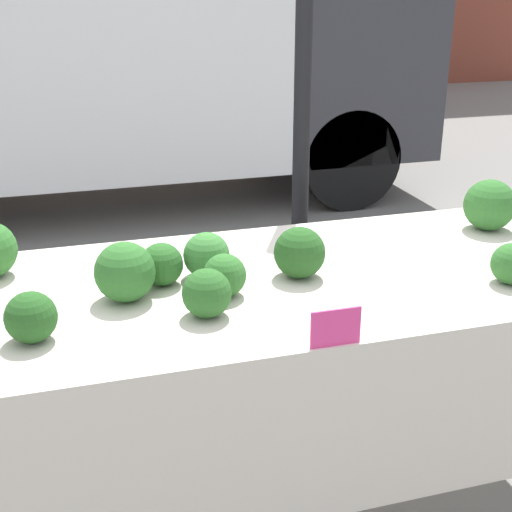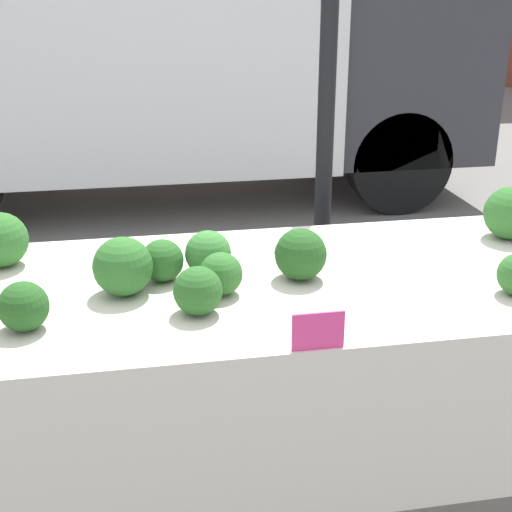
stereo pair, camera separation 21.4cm
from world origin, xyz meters
TOP-DOWN VIEW (x-y plane):
  - tent_pole at (0.43, 0.80)m, footprint 0.07×0.07m
  - parked_truck at (-0.17, 4.02)m, footprint 5.02×1.90m
  - market_table at (0.00, -0.07)m, footprint 2.34×0.92m
  - broccoli_head_1 at (-0.78, 0.26)m, footprint 0.18×0.18m
  - broccoli_head_2 at (-0.40, -0.03)m, footprint 0.17×0.17m
  - broccoli_head_3 at (0.14, -0.01)m, footprint 0.16×0.16m
  - broccoli_head_4 at (-0.12, -0.08)m, footprint 0.13×0.13m
  - broccoli_head_5 at (-0.20, -0.19)m, footprint 0.14×0.14m
  - broccoli_head_6 at (-0.14, 0.07)m, footprint 0.14×0.14m
  - broccoli_head_7 at (0.94, 0.21)m, footprint 0.19×0.19m
  - broccoli_head_8 at (-0.28, 0.05)m, footprint 0.13×0.13m
  - broccoli_head_9 at (-0.65, -0.21)m, footprint 0.13×0.13m
  - price_sign at (0.07, -0.45)m, footprint 0.13×0.01m

SIDE VIEW (x-z plane):
  - market_table at x=0.00m, z-range 0.35..1.27m
  - price_sign at x=0.07m, z-range 0.92..1.02m
  - broccoli_head_4 at x=-0.12m, z-range 0.92..1.04m
  - broccoli_head_8 at x=-0.28m, z-range 0.92..1.05m
  - broccoli_head_9 at x=-0.65m, z-range 0.92..1.05m
  - broccoli_head_5 at x=-0.20m, z-range 0.92..1.05m
  - broccoli_head_6 at x=-0.14m, z-range 0.92..1.06m
  - broccoli_head_3 at x=0.14m, z-range 0.92..1.08m
  - broccoli_head_2 at x=-0.40m, z-range 0.92..1.09m
  - broccoli_head_1 at x=-0.78m, z-range 0.92..1.09m
  - broccoli_head_7 at x=0.94m, z-range 0.92..1.10m
  - tent_pole at x=0.43m, z-range 0.00..2.24m
  - parked_truck at x=-0.17m, z-range 0.10..2.59m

